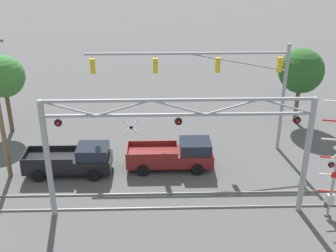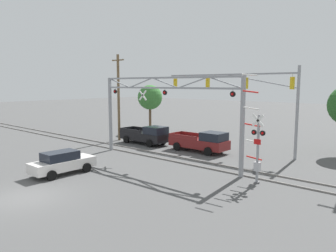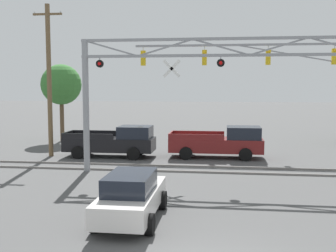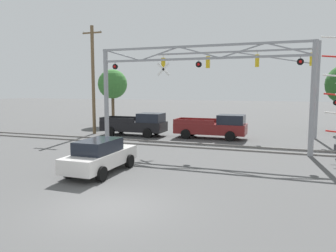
# 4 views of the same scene
# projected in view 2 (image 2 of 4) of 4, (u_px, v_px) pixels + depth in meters

# --- Properties ---
(ground_plane) EXTENTS (200.00, 200.00, 0.00)m
(ground_plane) POSITION_uv_depth(u_px,v_px,m) (26.00, 198.00, 17.63)
(ground_plane) COLOR #4C4C4C
(rail_track_near) EXTENTS (80.00, 0.08, 0.10)m
(rail_track_near) POSITION_uv_depth(u_px,v_px,m) (167.00, 160.00, 26.18)
(rail_track_near) COLOR gray
(rail_track_near) RESTS_ON ground_plane
(rail_track_far) EXTENTS (80.00, 0.08, 0.10)m
(rail_track_far) POSITION_uv_depth(u_px,v_px,m) (179.00, 157.00, 27.25)
(rail_track_far) COLOR gray
(rail_track_far) RESTS_ON ground_plane
(crossing_gantry) EXTENTS (13.76, 0.31, 6.64)m
(crossing_gantry) POSITION_uv_depth(u_px,v_px,m) (165.00, 107.00, 25.44)
(crossing_gantry) COLOR gray
(crossing_gantry) RESTS_ON ground_plane
(crossing_signal_mast) EXTENTS (1.66, 0.35, 6.74)m
(crossing_signal_mast) POSITION_uv_depth(u_px,v_px,m) (256.00, 147.00, 19.98)
(crossing_signal_mast) COLOR gray
(crossing_signal_mast) RESTS_ON ground_plane
(traffic_signal_span) EXTENTS (13.34, 0.39, 7.55)m
(traffic_signal_span) POSITION_uv_depth(u_px,v_px,m) (254.00, 92.00, 28.37)
(traffic_signal_span) COLOR gray
(traffic_signal_span) RESTS_ON ground_plane
(pickup_truck_lead) EXTENTS (5.57, 2.19, 1.91)m
(pickup_truck_lead) POSITION_uv_depth(u_px,v_px,m) (201.00, 142.00, 29.45)
(pickup_truck_lead) COLOR maroon
(pickup_truck_lead) RESTS_ON ground_plane
(pickup_truck_following) EXTENTS (5.44, 2.19, 1.91)m
(pickup_truck_following) POSITION_uv_depth(u_px,v_px,m) (147.00, 135.00, 33.29)
(pickup_truck_following) COLOR black
(pickup_truck_following) RESTS_ON ground_plane
(sedan_waiting) EXTENTS (1.90, 4.38, 1.57)m
(sedan_waiting) POSITION_uv_depth(u_px,v_px,m) (62.00, 162.00, 22.20)
(sedan_waiting) COLOR silver
(sedan_waiting) RESTS_ON ground_plane
(utility_pole_left) EXTENTS (1.80, 0.28, 9.21)m
(utility_pole_left) POSITION_uv_depth(u_px,v_px,m) (119.00, 97.00, 35.22)
(utility_pole_left) COLOR brown
(utility_pole_left) RESTS_ON ground_plane
(background_tree_far_left_verge) EXTENTS (3.13, 3.13, 5.98)m
(background_tree_far_left_verge) POSITION_uv_depth(u_px,v_px,m) (150.00, 98.00, 41.65)
(background_tree_far_left_verge) COLOR brown
(background_tree_far_left_verge) RESTS_ON ground_plane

